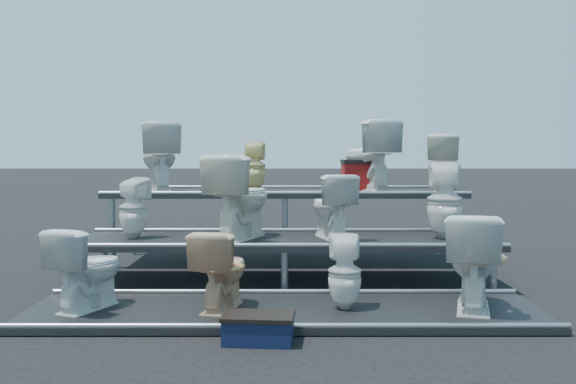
{
  "coord_description": "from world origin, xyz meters",
  "views": [
    {
      "loc": [
        0.03,
        -6.48,
        1.36
      ],
      "look_at": [
        0.03,
        0.1,
        0.93
      ],
      "focal_mm": 40.0,
      "sensor_mm": 36.0,
      "label": 1
    }
  ],
  "objects_px": {
    "toilet_3": "(473,261)",
    "toilet_9": "(254,166)",
    "red_crate": "(361,177)",
    "toilet_1": "(221,269)",
    "toilet_8": "(159,157)",
    "toilet_4": "(133,208)",
    "step_stool": "(258,331)",
    "toilet_10": "(368,156)",
    "toilet_2": "(345,272)",
    "toilet_5": "(240,197)",
    "toilet_0": "(87,268)",
    "toilet_11": "(443,163)",
    "toilet_7": "(445,200)",
    "toilet_6": "(331,206)"
  },
  "relations": [
    {
      "from": "toilet_6",
      "to": "toilet_3",
      "type": "bearing_deg",
      "value": 113.5
    },
    {
      "from": "toilet_3",
      "to": "toilet_6",
      "type": "bearing_deg",
      "value": -34.82
    },
    {
      "from": "toilet_2",
      "to": "toilet_4",
      "type": "relative_size",
      "value": 0.98
    },
    {
      "from": "toilet_3",
      "to": "toilet_8",
      "type": "distance_m",
      "value": 4.11
    },
    {
      "from": "toilet_0",
      "to": "red_crate",
      "type": "height_order",
      "value": "red_crate"
    },
    {
      "from": "toilet_11",
      "to": "step_stool",
      "type": "relative_size",
      "value": 1.41
    },
    {
      "from": "toilet_6",
      "to": "toilet_8",
      "type": "height_order",
      "value": "toilet_8"
    },
    {
      "from": "toilet_0",
      "to": "toilet_9",
      "type": "bearing_deg",
      "value": -91.56
    },
    {
      "from": "toilet_1",
      "to": "toilet_8",
      "type": "distance_m",
      "value": 2.93
    },
    {
      "from": "toilet_1",
      "to": "toilet_9",
      "type": "height_order",
      "value": "toilet_9"
    },
    {
      "from": "toilet_3",
      "to": "toilet_9",
      "type": "distance_m",
      "value": 3.31
    },
    {
      "from": "toilet_0",
      "to": "toilet_6",
      "type": "height_order",
      "value": "toilet_6"
    },
    {
      "from": "toilet_6",
      "to": "red_crate",
      "type": "relative_size",
      "value": 1.43
    },
    {
      "from": "toilet_0",
      "to": "toilet_3",
      "type": "height_order",
      "value": "toilet_3"
    },
    {
      "from": "toilet_1",
      "to": "toilet_11",
      "type": "bearing_deg",
      "value": -119.91
    },
    {
      "from": "toilet_6",
      "to": "toilet_10",
      "type": "bearing_deg",
      "value": -128.37
    },
    {
      "from": "toilet_2",
      "to": "toilet_7",
      "type": "height_order",
      "value": "toilet_7"
    },
    {
      "from": "toilet_2",
      "to": "toilet_6",
      "type": "xyz_separation_m",
      "value": [
        -0.02,
        1.3,
        0.42
      ]
    },
    {
      "from": "toilet_11",
      "to": "red_crate",
      "type": "relative_size",
      "value": 1.49
    },
    {
      "from": "step_stool",
      "to": "toilet_10",
      "type": "bearing_deg",
      "value": 75.2
    },
    {
      "from": "toilet_0",
      "to": "step_stool",
      "type": "xyz_separation_m",
      "value": [
        1.43,
        -0.73,
        -0.31
      ]
    },
    {
      "from": "toilet_2",
      "to": "toilet_3",
      "type": "relative_size",
      "value": 0.77
    },
    {
      "from": "toilet_10",
      "to": "red_crate",
      "type": "distance_m",
      "value": 0.28
    },
    {
      "from": "toilet_4",
      "to": "toilet_8",
      "type": "height_order",
      "value": "toilet_8"
    },
    {
      "from": "toilet_5",
      "to": "toilet_8",
      "type": "height_order",
      "value": "toilet_8"
    },
    {
      "from": "toilet_0",
      "to": "toilet_6",
      "type": "xyz_separation_m",
      "value": [
        2.08,
        1.3,
        0.39
      ]
    },
    {
      "from": "toilet_1",
      "to": "toilet_8",
      "type": "relative_size",
      "value": 0.79
    },
    {
      "from": "toilet_5",
      "to": "toilet_0",
      "type": "bearing_deg",
      "value": 70.26
    },
    {
      "from": "toilet_4",
      "to": "red_crate",
      "type": "distance_m",
      "value": 2.85
    },
    {
      "from": "toilet_0",
      "to": "toilet_9",
      "type": "relative_size",
      "value": 1.11
    },
    {
      "from": "toilet_7",
      "to": "step_stool",
      "type": "height_order",
      "value": "toilet_7"
    },
    {
      "from": "red_crate",
      "to": "toilet_9",
      "type": "bearing_deg",
      "value": -178.54
    },
    {
      "from": "toilet_5",
      "to": "red_crate",
      "type": "distance_m",
      "value": 1.96
    },
    {
      "from": "red_crate",
      "to": "toilet_7",
      "type": "bearing_deg",
      "value": -65.44
    },
    {
      "from": "toilet_0",
      "to": "toilet_2",
      "type": "height_order",
      "value": "toilet_0"
    },
    {
      "from": "toilet_9",
      "to": "toilet_10",
      "type": "distance_m",
      "value": 1.39
    },
    {
      "from": "toilet_5",
      "to": "toilet_2",
      "type": "bearing_deg",
      "value": 148.02
    },
    {
      "from": "step_stool",
      "to": "toilet_2",
      "type": "bearing_deg",
      "value": 52.25
    },
    {
      "from": "toilet_1",
      "to": "toilet_5",
      "type": "xyz_separation_m",
      "value": [
        0.06,
        1.3,
        0.5
      ]
    },
    {
      "from": "toilet_1",
      "to": "toilet_10",
      "type": "bearing_deg",
      "value": -107.22
    },
    {
      "from": "toilet_4",
      "to": "red_crate",
      "type": "xyz_separation_m",
      "value": [
        2.48,
        1.38,
        0.26
      ]
    },
    {
      "from": "toilet_3",
      "to": "toilet_4",
      "type": "distance_m",
      "value": 3.36
    },
    {
      "from": "toilet_0",
      "to": "red_crate",
      "type": "relative_size",
      "value": 1.47
    },
    {
      "from": "toilet_1",
      "to": "step_stool",
      "type": "xyz_separation_m",
      "value": [
        0.34,
        -0.73,
        -0.3
      ]
    },
    {
      "from": "toilet_2",
      "to": "toilet_10",
      "type": "height_order",
      "value": "toilet_10"
    },
    {
      "from": "toilet_2",
      "to": "toilet_9",
      "type": "distance_m",
      "value": 2.86
    },
    {
      "from": "toilet_5",
      "to": "toilet_6",
      "type": "bearing_deg",
      "value": -158.2
    },
    {
      "from": "toilet_2",
      "to": "toilet_8",
      "type": "bearing_deg",
      "value": -48.86
    },
    {
      "from": "toilet_5",
      "to": "toilet_6",
      "type": "relative_size",
      "value": 1.29
    },
    {
      "from": "toilet_2",
      "to": "toilet_9",
      "type": "bearing_deg",
      "value": -68.27
    }
  ]
}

